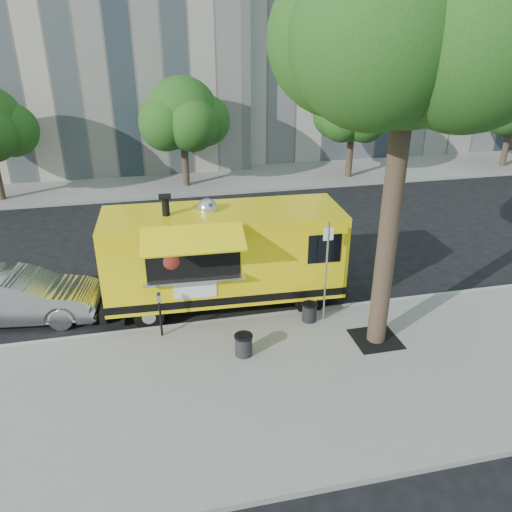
{
  "coord_description": "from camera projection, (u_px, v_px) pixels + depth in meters",
  "views": [
    {
      "loc": [
        -3.0,
        -13.06,
        7.82
      ],
      "look_at": [
        -0.07,
        0.0,
        1.63
      ],
      "focal_mm": 35.0,
      "sensor_mm": 36.0,
      "label": 1
    }
  ],
  "objects": [
    {
      "name": "far_sidewalk",
      "position": [
        204.0,
        181.0,
        27.37
      ],
      "size": [
        60.0,
        5.0,
        0.15
      ],
      "primitive_type": "cube",
      "color": "gray",
      "rests_on": "ground"
    },
    {
      "name": "food_truck",
      "position": [
        223.0,
        255.0,
        14.69
      ],
      "size": [
        7.3,
        3.49,
        3.57
      ],
      "rotation": [
        0.0,
        0.0,
        -0.04
      ],
      "color": "yellow",
      "rests_on": "ground"
    },
    {
      "name": "sedan",
      "position": [
        18.0,
        297.0,
        14.31
      ],
      "size": [
        4.71,
        2.14,
        1.5
      ],
      "primitive_type": "imported",
      "rotation": [
        0.0,
        0.0,
        1.45
      ],
      "color": "#9D9FA4",
      "rests_on": "ground"
    },
    {
      "name": "far_tree_b",
      "position": [
        182.0,
        114.0,
        24.88
      ],
      "size": [
        3.6,
        3.6,
        5.5
      ],
      "color": "#33261C",
      "rests_on": "far_sidewalk"
    },
    {
      "name": "curb",
      "position": [
        265.0,
        317.0,
        14.59
      ],
      "size": [
        60.0,
        0.14,
        0.16
      ],
      "primitive_type": "cube",
      "color": "#999993",
      "rests_on": "ground"
    },
    {
      "name": "sidewalk",
      "position": [
        296.0,
        384.0,
        11.87
      ],
      "size": [
        60.0,
        6.0,
        0.15
      ],
      "primitive_type": "cube",
      "color": "gray",
      "rests_on": "ground"
    },
    {
      "name": "tree_well",
      "position": [
        376.0,
        339.0,
        13.42
      ],
      "size": [
        1.2,
        1.2,
        0.02
      ],
      "primitive_type": "cube",
      "color": "black",
      "rests_on": "sidewalk"
    },
    {
      "name": "sign_post",
      "position": [
        326.0,
        266.0,
        13.6
      ],
      "size": [
        0.28,
        0.06,
        3.0
      ],
      "color": "silver",
      "rests_on": "sidewalk"
    },
    {
      "name": "trash_bin_right",
      "position": [
        309.0,
        311.0,
        14.16
      ],
      "size": [
        0.45,
        0.45,
        0.54
      ],
      "color": "black",
      "rests_on": "sidewalk"
    },
    {
      "name": "street_tree",
      "position": [
        414.0,
        15.0,
        10.12
      ],
      "size": [
        4.68,
        4.68,
        10.27
      ],
      "color": "#33261C",
      "rests_on": "sidewalk"
    },
    {
      "name": "ground",
      "position": [
        258.0,
        303.0,
        15.45
      ],
      "size": [
        120.0,
        120.0,
        0.0
      ],
      "primitive_type": "plane",
      "color": "black",
      "rests_on": "ground"
    },
    {
      "name": "parking_meter",
      "position": [
        160.0,
        309.0,
        13.24
      ],
      "size": [
        0.11,
        0.11,
        1.33
      ],
      "color": "black",
      "rests_on": "sidewalk"
    },
    {
      "name": "far_tree_c",
      "position": [
        353.0,
        111.0,
        26.45
      ],
      "size": [
        3.24,
        3.24,
        5.21
      ],
      "color": "#33261C",
      "rests_on": "far_sidewalk"
    },
    {
      "name": "trash_bin_left",
      "position": [
        244.0,
        344.0,
        12.68
      ],
      "size": [
        0.48,
        0.48,
        0.57
      ],
      "color": "black",
      "rests_on": "sidewalk"
    }
  ]
}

